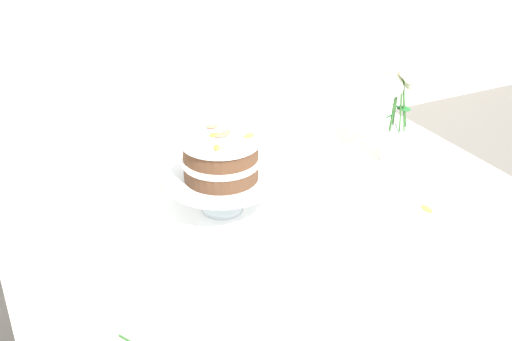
{
  "coord_description": "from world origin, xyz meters",
  "views": [
    {
      "loc": [
        -0.71,
        -1.28,
        1.62
      ],
      "look_at": [
        -0.05,
        0.02,
        0.86
      ],
      "focal_mm": 44.89,
      "sensor_mm": 36.0,
      "label": 1
    }
  ],
  "objects_px": {
    "layer_cake": "(221,157)",
    "teacup": "(262,280)",
    "cake_stand": "(222,183)",
    "flower_vase": "(397,109)",
    "dining_table": "(280,241)"
  },
  "relations": [
    {
      "from": "cake_stand",
      "to": "flower_vase",
      "type": "xyz_separation_m",
      "value": [
        0.58,
        0.04,
        0.09
      ]
    },
    {
      "from": "layer_cake",
      "to": "flower_vase",
      "type": "bearing_deg",
      "value": 3.75
    },
    {
      "from": "layer_cake",
      "to": "teacup",
      "type": "distance_m",
      "value": 0.37
    },
    {
      "from": "layer_cake",
      "to": "flower_vase",
      "type": "height_order",
      "value": "flower_vase"
    },
    {
      "from": "cake_stand",
      "to": "flower_vase",
      "type": "height_order",
      "value": "flower_vase"
    },
    {
      "from": "cake_stand",
      "to": "teacup",
      "type": "height_order",
      "value": "cake_stand"
    },
    {
      "from": "dining_table",
      "to": "flower_vase",
      "type": "distance_m",
      "value": 0.53
    },
    {
      "from": "flower_vase",
      "to": "teacup",
      "type": "relative_size",
      "value": 2.36
    },
    {
      "from": "dining_table",
      "to": "flower_vase",
      "type": "height_order",
      "value": "flower_vase"
    },
    {
      "from": "cake_stand",
      "to": "layer_cake",
      "type": "relative_size",
      "value": 1.43
    },
    {
      "from": "dining_table",
      "to": "teacup",
      "type": "xyz_separation_m",
      "value": [
        -0.19,
        -0.26,
        0.11
      ]
    },
    {
      "from": "cake_stand",
      "to": "layer_cake",
      "type": "height_order",
      "value": "layer_cake"
    },
    {
      "from": "dining_table",
      "to": "layer_cake",
      "type": "bearing_deg",
      "value": 149.15
    },
    {
      "from": "dining_table",
      "to": "flower_vase",
      "type": "xyz_separation_m",
      "value": [
        0.45,
        0.12,
        0.26
      ]
    },
    {
      "from": "flower_vase",
      "to": "teacup",
      "type": "xyz_separation_m",
      "value": [
        -0.64,
        -0.38,
        -0.15
      ]
    }
  ]
}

